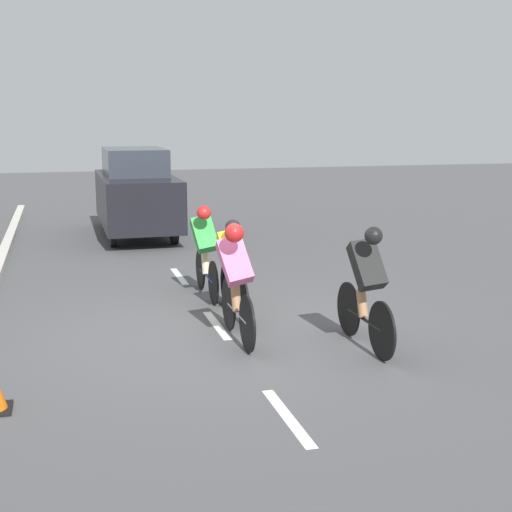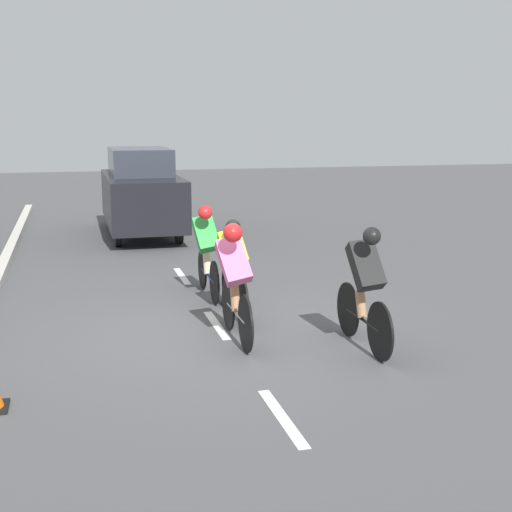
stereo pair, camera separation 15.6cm
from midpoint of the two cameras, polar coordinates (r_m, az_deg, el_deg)
ground_plane at (r=9.57m, az=-3.10°, el=-6.22°), size 60.00×60.00×0.00m
lane_stripe_near at (r=7.03m, az=1.90°, el=-12.74°), size 0.12×1.40×0.01m
lane_stripe_mid at (r=9.95m, az=-3.61°, el=-5.53°), size 0.12×1.40×0.01m
lane_stripe_far at (r=13.00m, az=-6.51°, el=-1.62°), size 0.12×1.40×0.01m
cyclist_pink at (r=9.00m, az=-2.13°, el=-1.84°), size 0.43×1.71×1.58m
cyclist_yellow at (r=10.21m, az=-2.28°, el=-0.70°), size 0.41×1.70×1.45m
cyclist_green at (r=11.29m, az=-4.48°, el=0.59°), size 0.41×1.72×1.51m
cyclist_black at (r=8.83m, az=8.32°, el=-2.32°), size 0.38×1.73×1.58m
support_car at (r=17.49m, az=-9.82°, el=5.04°), size 1.70×4.44×2.10m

